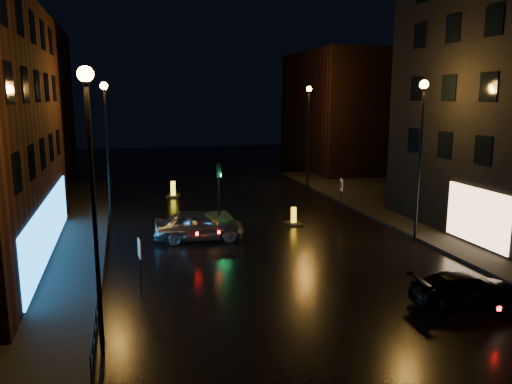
{
  "coord_description": "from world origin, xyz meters",
  "views": [
    {
      "loc": [
        -6.93,
        -16.44,
        7.56
      ],
      "look_at": [
        -0.51,
        7.5,
        2.8
      ],
      "focal_mm": 35.0,
      "sensor_mm": 36.0,
      "label": 1
    }
  ],
  "objects_px": {
    "silver_hatchback": "(199,225)",
    "road_sign_right": "(341,188)",
    "bollard_near": "(294,220)",
    "bollard_far": "(173,193)",
    "traffic_signal": "(219,209)",
    "dark_sedan": "(467,289)",
    "road_sign_left": "(140,253)"
  },
  "relations": [
    {
      "from": "dark_sedan",
      "to": "bollard_near",
      "type": "relative_size",
      "value": 3.4
    },
    {
      "from": "silver_hatchback",
      "to": "bollard_near",
      "type": "xyz_separation_m",
      "value": [
        5.98,
        1.88,
        -0.58
      ]
    },
    {
      "from": "traffic_signal",
      "to": "road_sign_right",
      "type": "distance_m",
      "value": 7.95
    },
    {
      "from": "bollard_near",
      "to": "bollard_far",
      "type": "height_order",
      "value": "bollard_far"
    },
    {
      "from": "dark_sedan",
      "to": "road_sign_right",
      "type": "bearing_deg",
      "value": -3.19
    },
    {
      "from": "road_sign_left",
      "to": "traffic_signal",
      "type": "bearing_deg",
      "value": 59.04
    },
    {
      "from": "silver_hatchback",
      "to": "bollard_far",
      "type": "height_order",
      "value": "silver_hatchback"
    },
    {
      "from": "bollard_far",
      "to": "road_sign_left",
      "type": "distance_m",
      "value": 19.33
    },
    {
      "from": "road_sign_right",
      "to": "dark_sedan",
      "type": "bearing_deg",
      "value": 95.36
    },
    {
      "from": "road_sign_right",
      "to": "bollard_near",
      "type": "bearing_deg",
      "value": 32.2
    },
    {
      "from": "bollard_near",
      "to": "dark_sedan",
      "type": "bearing_deg",
      "value": -84.58
    },
    {
      "from": "dark_sedan",
      "to": "road_sign_left",
      "type": "xyz_separation_m",
      "value": [
        -11.52,
        4.08,
        1.06
      ]
    },
    {
      "from": "bollard_near",
      "to": "road_sign_left",
      "type": "bearing_deg",
      "value": -141.09
    },
    {
      "from": "bollard_near",
      "to": "silver_hatchback",
      "type": "bearing_deg",
      "value": -166.99
    },
    {
      "from": "silver_hatchback",
      "to": "road_sign_left",
      "type": "height_order",
      "value": "road_sign_left"
    },
    {
      "from": "dark_sedan",
      "to": "bollard_far",
      "type": "height_order",
      "value": "dark_sedan"
    },
    {
      "from": "silver_hatchback",
      "to": "road_sign_right",
      "type": "height_order",
      "value": "road_sign_right"
    },
    {
      "from": "road_sign_left",
      "to": "road_sign_right",
      "type": "distance_m",
      "value": 16.52
    },
    {
      "from": "dark_sedan",
      "to": "road_sign_right",
      "type": "xyz_separation_m",
      "value": [
        1.48,
        14.27,
        1.19
      ]
    },
    {
      "from": "road_sign_right",
      "to": "road_sign_left",
      "type": "bearing_deg",
      "value": 49.34
    },
    {
      "from": "traffic_signal",
      "to": "bollard_near",
      "type": "height_order",
      "value": "traffic_signal"
    },
    {
      "from": "dark_sedan",
      "to": "bollard_far",
      "type": "distance_m",
      "value": 24.58
    },
    {
      "from": "traffic_signal",
      "to": "silver_hatchback",
      "type": "bearing_deg",
      "value": -112.58
    },
    {
      "from": "road_sign_left",
      "to": "road_sign_right",
      "type": "bearing_deg",
      "value": 31.54
    },
    {
      "from": "bollard_far",
      "to": "road_sign_right",
      "type": "xyz_separation_m",
      "value": [
        9.86,
        -8.83,
        1.53
      ]
    },
    {
      "from": "silver_hatchback",
      "to": "road_sign_left",
      "type": "xyz_separation_m",
      "value": [
        -3.31,
        -6.89,
        0.86
      ]
    },
    {
      "from": "silver_hatchback",
      "to": "bollard_far",
      "type": "relative_size",
      "value": 3.0
    },
    {
      "from": "traffic_signal",
      "to": "silver_hatchback",
      "type": "xyz_separation_m",
      "value": [
        -1.98,
        -4.77,
        0.31
      ]
    },
    {
      "from": "traffic_signal",
      "to": "bollard_far",
      "type": "height_order",
      "value": "traffic_signal"
    },
    {
      "from": "traffic_signal",
      "to": "bollard_far",
      "type": "distance_m",
      "value": 7.67
    },
    {
      "from": "dark_sedan",
      "to": "bollard_near",
      "type": "xyz_separation_m",
      "value": [
        -2.23,
        12.85,
        -0.38
      ]
    },
    {
      "from": "silver_hatchback",
      "to": "road_sign_right",
      "type": "xyz_separation_m",
      "value": [
        9.69,
        3.3,
        0.99
      ]
    }
  ]
}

